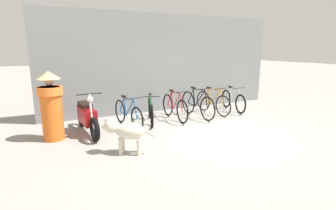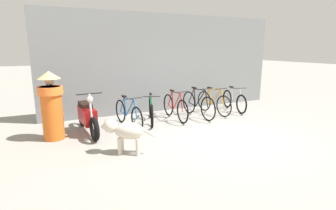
# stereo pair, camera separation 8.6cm
# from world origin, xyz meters

# --- Properties ---
(ground_plane) EXTENTS (60.00, 60.00, 0.00)m
(ground_plane) POSITION_xyz_m (0.00, 0.00, 0.00)
(ground_plane) COLOR gray
(shop_wall_back) EXTENTS (8.13, 0.20, 3.13)m
(shop_wall_back) POSITION_xyz_m (0.00, 3.11, 1.57)
(shop_wall_back) COLOR slate
(shop_wall_back) RESTS_ON ground
(bicycle_0) EXTENTS (0.46, 1.69, 0.84)m
(bicycle_0) POSITION_xyz_m (-1.83, 1.71, 0.35)
(bicycle_0) COLOR black
(bicycle_0) RESTS_ON ground
(bicycle_1) EXTENTS (0.64, 1.62, 0.82)m
(bicycle_1) POSITION_xyz_m (-1.12, 1.87, 0.33)
(bicycle_1) COLOR black
(bicycle_1) RESTS_ON ground
(bicycle_2) EXTENTS (0.46, 1.63, 0.88)m
(bicycle_2) POSITION_xyz_m (-0.36, 1.85, 0.36)
(bicycle_2) COLOR black
(bicycle_2) RESTS_ON ground
(bicycle_3) EXTENTS (0.46, 1.73, 0.92)m
(bicycle_3) POSITION_xyz_m (0.39, 1.80, 0.38)
(bicycle_3) COLOR black
(bicycle_3) RESTS_ON ground
(bicycle_4) EXTENTS (0.46, 1.61, 0.86)m
(bicycle_4) POSITION_xyz_m (1.05, 1.94, 0.36)
(bicycle_4) COLOR black
(bicycle_4) RESTS_ON ground
(bicycle_5) EXTENTS (0.46, 1.57, 0.82)m
(bicycle_5) POSITION_xyz_m (1.92, 2.00, 0.33)
(bicycle_5) COLOR black
(bicycle_5) RESTS_ON ground
(motorcycle) EXTENTS (0.58, 1.91, 1.06)m
(motorcycle) POSITION_xyz_m (-2.89, 1.62, 0.41)
(motorcycle) COLOR black
(motorcycle) RESTS_ON ground
(stray_dog) EXTENTS (0.99, 0.68, 0.71)m
(stray_dog) POSITION_xyz_m (-2.42, -0.01, 0.47)
(stray_dog) COLOR beige
(stray_dog) RESTS_ON ground
(person_in_robes) EXTENTS (0.58, 0.58, 1.57)m
(person_in_robes) POSITION_xyz_m (-3.67, 1.50, 0.81)
(person_in_robes) COLOR orange
(person_in_robes) RESTS_ON ground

